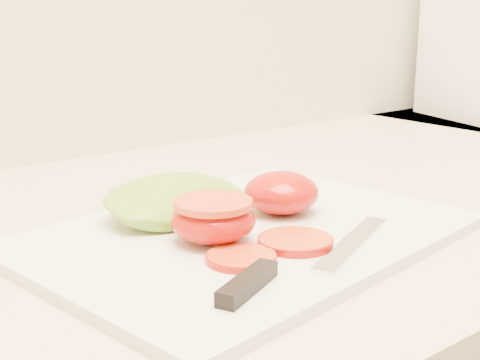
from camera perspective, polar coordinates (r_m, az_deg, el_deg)
cutting_board at (r=0.62m, az=0.58°, el=-4.63°), size 0.43×0.34×0.01m
tomato_half_dome at (r=0.67m, az=3.55°, el=-1.07°), size 0.07×0.07×0.04m
tomato_half_cut at (r=0.59m, az=-2.31°, el=-3.31°), size 0.07×0.07×0.04m
tomato_slice_0 at (r=0.58m, az=4.73°, el=-5.24°), size 0.06×0.06×0.01m
tomato_slice_1 at (r=0.55m, az=0.09°, el=-6.64°), size 0.06×0.06×0.01m
lettuce_leaf_0 at (r=0.66m, az=-5.67°, el=-1.72°), size 0.18×0.14×0.03m
lettuce_leaf_1 at (r=0.70m, az=-2.89°, el=-0.96°), size 0.13×0.14×0.02m
knife at (r=0.53m, az=4.56°, el=-7.31°), size 0.24×0.08×0.01m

